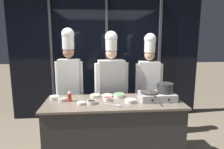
# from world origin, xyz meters

# --- Properties ---
(window_wall_back) EXTENTS (4.27, 0.09, 2.70)m
(window_wall_back) POSITION_xyz_m (0.00, 1.75, 1.35)
(window_wall_back) COLOR black
(window_wall_back) RESTS_ON ground_plane
(demo_counter) EXTENTS (1.98, 0.77, 0.93)m
(demo_counter) POSITION_xyz_m (0.00, 0.00, 0.47)
(demo_counter) COLOR #2D2D30
(demo_counter) RESTS_ON ground_plane
(portable_stove) EXTENTS (0.51, 0.36, 0.12)m
(portable_stove) POSITION_xyz_m (0.65, 0.02, 0.98)
(portable_stove) COLOR #B2B5BA
(portable_stove) RESTS_ON demo_counter
(frying_pan) EXTENTS (0.27, 0.47, 0.04)m
(frying_pan) POSITION_xyz_m (0.53, 0.01, 1.06)
(frying_pan) COLOR #38332D
(frying_pan) RESTS_ON portable_stove
(stock_pot) EXTENTS (0.25, 0.23, 0.13)m
(stock_pot) POSITION_xyz_m (0.77, 0.02, 1.11)
(stock_pot) COLOR #333335
(stock_pot) RESTS_ON portable_stove
(squeeze_bottle_chili) EXTENTS (0.06, 0.06, 0.16)m
(squeeze_bottle_chili) POSITION_xyz_m (-0.63, 0.05, 1.00)
(squeeze_bottle_chili) COLOR red
(squeeze_bottle_chili) RESTS_ON demo_counter
(prep_bowl_scallions) EXTENTS (0.16, 0.16, 0.06)m
(prep_bowl_scallions) POSITION_xyz_m (0.10, 0.20, 0.96)
(prep_bowl_scallions) COLOR white
(prep_bowl_scallions) RESTS_ON demo_counter
(prep_bowl_chicken) EXTENTS (0.12, 0.12, 0.04)m
(prep_bowl_chicken) POSITION_xyz_m (-0.46, -0.11, 0.95)
(prep_bowl_chicken) COLOR white
(prep_bowl_chicken) RESTS_ON demo_counter
(prep_bowl_soy_glaze) EXTENTS (0.15, 0.15, 0.05)m
(prep_bowl_soy_glaze) POSITION_xyz_m (-0.31, -0.09, 0.96)
(prep_bowl_soy_glaze) COLOR white
(prep_bowl_soy_glaze) RESTS_ON demo_counter
(prep_bowl_rice) EXTENTS (0.14, 0.14, 0.06)m
(prep_bowl_rice) POSITION_xyz_m (-0.87, 0.15, 0.96)
(prep_bowl_rice) COLOR white
(prep_bowl_rice) RESTS_ON demo_counter
(prep_bowl_shrimp) EXTENTS (0.16, 0.16, 0.04)m
(prep_bowl_shrimp) POSITION_xyz_m (-0.08, 0.23, 0.95)
(prep_bowl_shrimp) COLOR white
(prep_bowl_shrimp) RESTS_ON demo_counter
(prep_bowl_ginger) EXTENTS (0.15, 0.15, 0.04)m
(prep_bowl_ginger) POSITION_xyz_m (-0.26, 0.23, 0.95)
(prep_bowl_ginger) COLOR white
(prep_bowl_ginger) RESTS_ON demo_counter
(prep_bowl_mushrooms) EXTENTS (0.12, 0.12, 0.04)m
(prep_bowl_mushrooms) POSITION_xyz_m (-0.74, 0.07, 0.95)
(prep_bowl_mushrooms) COLOR white
(prep_bowl_mushrooms) RESTS_ON demo_counter
(prep_bowl_chili_flakes) EXTENTS (0.12, 0.12, 0.05)m
(prep_bowl_chili_flakes) POSITION_xyz_m (-0.08, 0.03, 0.96)
(prep_bowl_chili_flakes) COLOR white
(prep_bowl_chili_flakes) RESTS_ON demo_counter
(prep_bowl_onion) EXTENTS (0.16, 0.16, 0.05)m
(prep_bowl_onion) POSITION_xyz_m (0.23, -0.08, 0.96)
(prep_bowl_onion) COLOR white
(prep_bowl_onion) RESTS_ON demo_counter
(serving_spoon_slotted) EXTENTS (0.25, 0.15, 0.02)m
(serving_spoon_slotted) POSITION_xyz_m (0.02, -0.19, 0.93)
(serving_spoon_slotted) COLOR #B2B5BA
(serving_spoon_slotted) RESTS_ON demo_counter
(chef_head) EXTENTS (0.48, 0.22, 2.01)m
(chef_head) POSITION_xyz_m (-0.72, 0.75, 1.21)
(chef_head) COLOR #232326
(chef_head) RESTS_ON ground_plane
(chef_sous) EXTENTS (0.60, 0.29, 1.95)m
(chef_sous) POSITION_xyz_m (0.02, 0.70, 1.12)
(chef_sous) COLOR #4C4C51
(chef_sous) RESTS_ON ground_plane
(chef_line) EXTENTS (0.49, 0.23, 1.92)m
(chef_line) POSITION_xyz_m (0.72, 0.76, 1.14)
(chef_line) COLOR #2D3856
(chef_line) RESTS_ON ground_plane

